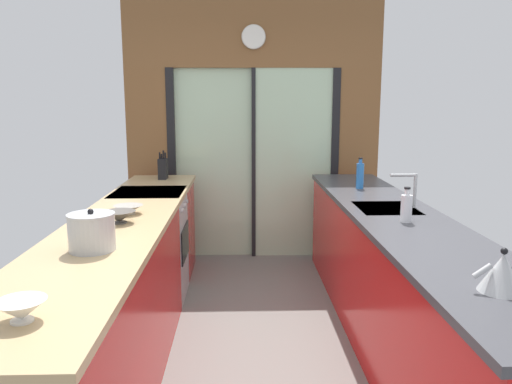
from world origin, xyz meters
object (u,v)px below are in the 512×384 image
(oven_range, at_px, (151,245))
(mixing_bowl_mid, at_px, (119,217))
(knife_block, at_px, (163,168))
(mixing_bowl_far, at_px, (128,209))
(soap_bottle_far, at_px, (360,175))
(mixing_bowl_near, at_px, (21,310))
(kettle, at_px, (503,273))
(soap_bottle_near, at_px, (406,208))
(stock_pot, at_px, (92,232))

(oven_range, xyz_separation_m, mixing_bowl_mid, (0.02, -1.10, 0.51))
(oven_range, relative_size, knife_block, 3.33)
(mixing_bowl_far, bearing_deg, soap_bottle_far, 27.86)
(mixing_bowl_near, bearing_deg, oven_range, 90.42)
(mixing_bowl_mid, bearing_deg, oven_range, 90.96)
(mixing_bowl_near, xyz_separation_m, kettle, (1.78, 0.22, 0.04))
(mixing_bowl_near, relative_size, kettle, 0.67)
(mixing_bowl_near, bearing_deg, mixing_bowl_far, 90.00)
(oven_range, height_order, soap_bottle_near, soap_bottle_near)
(oven_range, xyz_separation_m, stock_pot, (0.02, -1.67, 0.56))
(oven_range, relative_size, kettle, 3.60)
(mixing_bowl_mid, relative_size, kettle, 0.79)
(mixing_bowl_near, bearing_deg, knife_block, 90.00)
(mixing_bowl_mid, relative_size, soap_bottle_far, 0.76)
(mixing_bowl_near, xyz_separation_m, knife_block, (0.00, 3.20, 0.06))
(oven_range, relative_size, soap_bottle_near, 4.15)
(mixing_bowl_near, distance_m, soap_bottle_far, 3.16)
(oven_range, height_order, soap_bottle_far, soap_bottle_far)
(oven_range, relative_size, mixing_bowl_mid, 4.53)
(mixing_bowl_far, xyz_separation_m, stock_pot, (-0.00, -0.83, 0.06))
(oven_range, relative_size, mixing_bowl_far, 4.65)
(knife_block, height_order, soap_bottle_far, knife_block)
(knife_block, bearing_deg, oven_range, -91.51)
(soap_bottle_near, bearing_deg, mixing_bowl_mid, 179.08)
(mixing_bowl_mid, bearing_deg, kettle, -33.71)
(stock_pot, xyz_separation_m, soap_bottle_near, (1.78, 0.55, -0.00))
(mixing_bowl_mid, height_order, soap_bottle_near, soap_bottle_near)
(mixing_bowl_mid, distance_m, mixing_bowl_far, 0.26)
(mixing_bowl_far, distance_m, kettle, 2.29)
(mixing_bowl_far, relative_size, soap_bottle_near, 0.89)
(knife_block, height_order, stock_pot, knife_block)
(mixing_bowl_mid, height_order, kettle, kettle)
(mixing_bowl_mid, bearing_deg, mixing_bowl_far, 90.00)
(mixing_bowl_far, distance_m, soap_bottle_far, 2.02)
(soap_bottle_far, bearing_deg, knife_block, 161.45)
(mixing_bowl_mid, bearing_deg, stock_pot, -90.00)
(mixing_bowl_near, relative_size, stock_pot, 0.73)
(oven_range, distance_m, stock_pot, 1.76)
(mixing_bowl_near, distance_m, knife_block, 3.20)
(mixing_bowl_far, bearing_deg, mixing_bowl_mid, -90.00)
(mixing_bowl_far, relative_size, soap_bottle_far, 0.74)
(mixing_bowl_far, xyz_separation_m, soap_bottle_far, (1.78, 0.94, 0.08))
(kettle, bearing_deg, stock_pot, 160.97)
(oven_range, bearing_deg, soap_bottle_far, 3.21)
(oven_range, distance_m, soap_bottle_far, 1.89)
(mixing_bowl_near, bearing_deg, kettle, 7.08)
(mixing_bowl_mid, bearing_deg, soap_bottle_near, -0.92)
(mixing_bowl_far, distance_m, knife_block, 1.54)
(stock_pot, bearing_deg, mixing_bowl_far, 90.00)
(mixing_bowl_far, relative_size, knife_block, 0.72)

